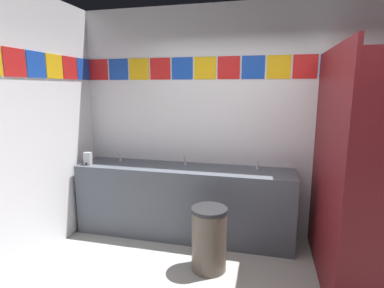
% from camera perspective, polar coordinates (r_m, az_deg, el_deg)
% --- Properties ---
extents(wall_back, '(4.39, 0.09, 2.86)m').
position_cam_1_polar(wall_back, '(3.87, 11.04, 3.94)').
color(wall_back, silver).
rests_on(wall_back, ground_plane).
extents(vanity_counter, '(2.69, 0.56, 0.89)m').
position_cam_1_polar(vanity_counter, '(3.92, -1.65, -10.52)').
color(vanity_counter, '#4C515B').
rests_on(vanity_counter, ground_plane).
extents(faucet_left, '(0.04, 0.10, 0.14)m').
position_cam_1_polar(faucet_left, '(4.18, -13.32, -2.49)').
color(faucet_left, silver).
rests_on(faucet_left, vanity_counter).
extents(faucet_center, '(0.04, 0.10, 0.14)m').
position_cam_1_polar(faucet_center, '(3.86, -1.33, -3.28)').
color(faucet_center, silver).
rests_on(faucet_center, vanity_counter).
extents(faucet_right, '(0.04, 0.10, 0.14)m').
position_cam_1_polar(faucet_right, '(3.73, 12.13, -3.99)').
color(faucet_right, silver).
rests_on(faucet_right, vanity_counter).
extents(soap_dispenser, '(0.09, 0.09, 0.16)m').
position_cam_1_polar(soap_dispenser, '(4.12, -18.88, -2.58)').
color(soap_dispenser, '#B7BABF').
rests_on(soap_dispenser, vanity_counter).
extents(stall_divider, '(0.92, 1.50, 2.23)m').
position_cam_1_polar(stall_divider, '(2.99, 27.77, -5.26)').
color(stall_divider, maroon).
rests_on(stall_divider, ground_plane).
extents(toilet, '(0.39, 0.49, 0.74)m').
position_cam_1_polar(toilet, '(3.94, 29.85, -14.31)').
color(toilet, white).
rests_on(toilet, ground_plane).
extents(trash_bin, '(0.37, 0.37, 0.67)m').
position_cam_1_polar(trash_bin, '(3.29, 3.21, -17.24)').
color(trash_bin, brown).
rests_on(trash_bin, ground_plane).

